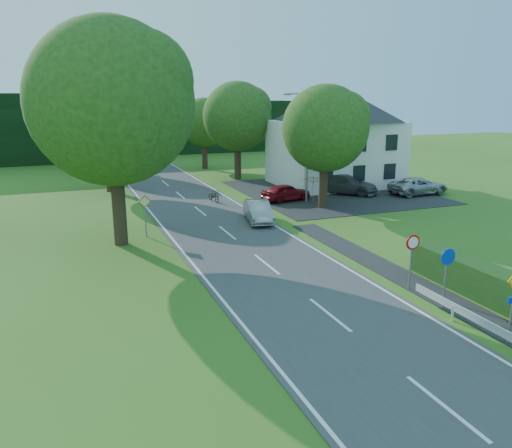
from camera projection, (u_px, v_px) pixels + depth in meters
name	position (u px, v px, depth m)	size (l,w,h in m)	color
road	(252.00, 252.00, 25.45)	(7.00, 80.00, 0.04)	#3C3C3F
parking_pad	(331.00, 192.00, 41.40)	(14.00, 16.00, 0.04)	black
line_edge_left	(189.00, 259.00, 24.30)	(0.12, 80.00, 0.01)	white
line_edge_right	(308.00, 245.00, 26.59)	(0.12, 80.00, 0.01)	white
line_centre	(252.00, 252.00, 25.45)	(0.12, 80.00, 0.01)	white
tree_main	(114.00, 135.00, 25.48)	(9.40, 9.40, 11.64)	#1D4514
tree_left_far	(107.00, 140.00, 40.64)	(7.00, 7.00, 8.58)	#1D4514
tree_right_far	(237.00, 131.00, 46.61)	(7.40, 7.40, 9.09)	#1D4514
tree_left_back	(101.00, 132.00, 51.69)	(6.60, 6.60, 8.07)	#1D4514
tree_right_back	(204.00, 134.00, 53.66)	(6.20, 6.20, 7.56)	#1D4514
tree_right_mid	(325.00, 147.00, 34.59)	(7.00, 7.00, 8.58)	#1D4514
treeline_right	(187.00, 127.00, 68.86)	(30.00, 5.00, 7.00)	black
house_white	(335.00, 135.00, 43.71)	(10.60, 8.40, 8.60)	white
streetlight	(306.00, 143.00, 36.19)	(2.03, 0.18, 8.00)	gray
sign_roundabout	(447.00, 266.00, 18.43)	(0.64, 0.08, 2.37)	gray
sign_speed_limit	(412.00, 249.00, 20.20)	(0.64, 0.11, 2.37)	gray
sign_priority_left	(145.00, 207.00, 27.92)	(0.78, 0.09, 2.44)	gray
moving_car	(258.00, 211.00, 31.45)	(1.39, 3.99, 1.31)	#9E9EA2
motorcycle	(214.00, 196.00, 37.39)	(0.60, 1.73, 0.91)	black
parked_car_red	(286.00, 192.00, 37.63)	(1.54, 3.83, 1.31)	maroon
parked_car_grey	(344.00, 184.00, 40.41)	(2.21, 5.43, 1.58)	#4B4B50
parked_car_silver_b	(419.00, 186.00, 40.11)	(2.26, 4.91, 1.36)	#AFAEB5
parasol	(313.00, 190.00, 36.76)	(2.18, 2.23, 2.00)	red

